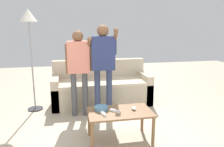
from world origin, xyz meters
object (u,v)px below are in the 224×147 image
at_px(coffee_table, 120,115).
at_px(snack_bowl, 101,108).
at_px(couch, 101,88).
at_px(game_remote_nunchuk, 134,108).
at_px(game_remote_wand_spare, 103,114).
at_px(player_left, 79,63).
at_px(floor_lamp, 29,25).
at_px(game_remote_wand_far, 102,109).
at_px(player_center, 103,60).
at_px(game_remote_wand_near, 115,111).

distance_m(coffee_table, snack_bowl, 0.27).
relative_size(couch, game_remote_nunchuk, 22.19).
bearing_deg(game_remote_wand_spare, player_left, 103.12).
bearing_deg(coffee_table, floor_lamp, 132.32).
relative_size(game_remote_nunchuk, game_remote_wand_far, 0.60).
bearing_deg(player_center, game_remote_nunchuk, -73.35).
height_order(game_remote_nunchuk, game_remote_wand_spare, game_remote_nunchuk).
xyz_separation_m(game_remote_nunchuk, game_remote_wand_spare, (-0.44, -0.08, -0.01)).
xyz_separation_m(game_remote_nunchuk, player_left, (-0.69, 0.99, 0.48)).
bearing_deg(game_remote_wand_far, game_remote_wand_spare, -95.20).
height_order(floor_lamp, game_remote_wand_near, floor_lamp).
xyz_separation_m(player_center, game_remote_wand_near, (0.01, -0.95, -0.55)).
bearing_deg(coffee_table, game_remote_wand_far, 154.55).
bearing_deg(game_remote_wand_far, player_left, 106.54).
height_order(floor_lamp, game_remote_wand_spare, floor_lamp).
height_order(couch, game_remote_wand_near, couch).
xyz_separation_m(game_remote_wand_far, game_remote_wand_spare, (-0.02, -0.18, 0.00)).
distance_m(game_remote_nunchuk, player_center, 1.11).
xyz_separation_m(floor_lamp, player_center, (1.24, -0.51, -0.58)).
relative_size(game_remote_nunchuk, game_remote_wand_spare, 0.58).
xyz_separation_m(coffee_table, game_remote_nunchuk, (0.20, 0.01, 0.08)).
height_order(coffee_table, player_center, player_center).
relative_size(coffee_table, game_remote_wand_spare, 5.78).
bearing_deg(snack_bowl, game_remote_wand_far, 51.34).
height_order(player_center, game_remote_wand_spare, player_center).
height_order(player_left, game_remote_wand_near, player_left).
bearing_deg(game_remote_wand_near, game_remote_nunchuk, 5.01).
relative_size(floor_lamp, game_remote_wand_near, 13.39).
xyz_separation_m(couch, game_remote_wand_far, (-0.20, -1.50, 0.15)).
xyz_separation_m(game_remote_wand_near, game_remote_wand_far, (-0.16, 0.12, -0.00)).
height_order(player_left, player_center, player_center).
bearing_deg(couch, floor_lamp, -172.85).
bearing_deg(player_center, game_remote_wand_near, -89.24).
bearing_deg(game_remote_wand_spare, player_center, 80.89).
bearing_deg(game_remote_nunchuk, game_remote_wand_spare, -169.23).
distance_m(couch, player_center, 0.97).
bearing_deg(game_remote_wand_far, snack_bowl, -128.66).
distance_m(game_remote_nunchuk, game_remote_wand_spare, 0.45).
distance_m(couch, snack_bowl, 1.55).
height_order(couch, coffee_table, couch).
xyz_separation_m(floor_lamp, player_left, (0.83, -0.45, -0.64)).
height_order(game_remote_nunchuk, game_remote_wand_far, game_remote_nunchuk).
bearing_deg(floor_lamp, game_remote_wand_near, -49.33).
relative_size(floor_lamp, game_remote_wand_spare, 12.33).
relative_size(couch, player_center, 1.23).
bearing_deg(floor_lamp, player_center, -22.34).
bearing_deg(game_remote_wand_spare, game_remote_wand_far, 84.80).
bearing_deg(coffee_table, game_remote_nunchuk, 3.67).
bearing_deg(coffee_table, player_center, 94.77).
height_order(floor_lamp, player_center, floor_lamp).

